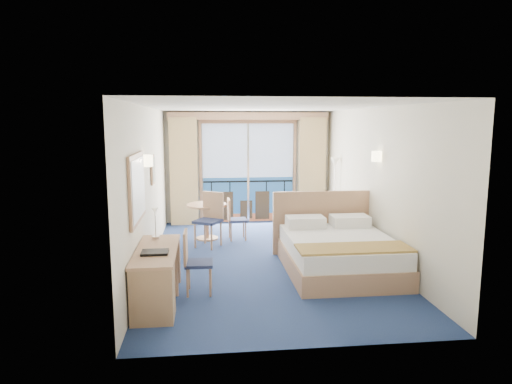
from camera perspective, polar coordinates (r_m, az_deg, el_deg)
name	(u,v)px	position (r m, az deg, el deg)	size (l,w,h in m)	color
floor	(265,260)	(8.26, 1.15, -8.47)	(6.50, 6.50, 0.00)	navy
room_walls	(265,161)	(7.92, 1.19, 3.91)	(4.04, 6.54, 2.72)	#EDE5CE
balcony_door	(248,176)	(11.16, -1.02, 2.07)	(2.36, 0.03, 2.52)	navy
curtain_left	(184,172)	(10.96, -9.01, 2.53)	(0.65, 0.22, 2.55)	tan
curtain_right	(312,170)	(11.25, 6.97, 2.74)	(0.65, 0.22, 2.55)	tan
pelmet	(248,116)	(10.97, -0.95, 9.47)	(3.80, 0.25, 0.18)	tan
mirror	(137,188)	(6.45, -14.62, 0.47)	(0.05, 1.25, 0.95)	tan
wall_print	(153,170)	(8.36, -12.75, 2.74)	(0.04, 0.42, 0.52)	tan
sconce_left	(147,161)	(7.30, -13.47, 3.82)	(0.18, 0.18, 0.18)	#FFECB2
sconce_right	(377,156)	(8.25, 14.86, 4.32)	(0.18, 0.18, 0.18)	#FFECB2
bed	(338,251)	(7.73, 10.22, -7.29)	(1.88, 2.23, 1.18)	tan
nightstand	(348,232)	(9.38, 11.39, -4.93)	(0.39, 0.37, 0.51)	tan
phone	(351,218)	(9.29, 11.78, -3.20)	(0.19, 0.14, 0.08)	white
armchair	(311,217)	(10.06, 6.95, -3.13)	(0.82, 0.84, 0.77)	#4E535F
floor_lamp	(335,175)	(10.50, 9.83, 2.09)	(0.23, 0.23, 1.65)	silver
desk	(154,284)	(6.03, -12.67, -11.16)	(0.55, 1.60, 0.75)	tan
desk_chair	(193,258)	(6.64, -7.85, -8.22)	(0.41, 0.40, 0.92)	#212A4E
folder	(155,252)	(6.13, -12.54, -7.38)	(0.35, 0.26, 0.03)	black
desk_lamp	(155,216)	(6.82, -12.51, -2.99)	(0.12, 0.12, 0.44)	silver
round_table	(207,213)	(9.61, -6.17, -2.57)	(0.83, 0.83, 0.75)	tan
table_chair_a	(234,217)	(9.53, -2.80, -3.09)	(0.40, 0.39, 0.87)	#212A4E
table_chair_b	(210,216)	(9.08, -5.75, -2.99)	(0.64, 0.64, 1.07)	#212A4E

